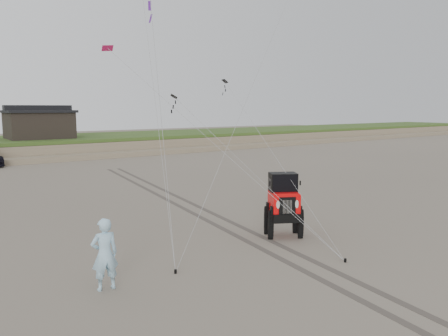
# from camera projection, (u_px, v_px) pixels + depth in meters

# --- Properties ---
(ground) EXTENTS (160.00, 160.00, 0.00)m
(ground) POSITION_uv_depth(u_px,v_px,m) (266.00, 260.00, 13.98)
(ground) COLOR #6B6054
(ground) RESTS_ON ground
(dune_ridge) EXTENTS (160.00, 14.25, 1.73)m
(dune_ridge) POSITION_uv_depth(u_px,v_px,m) (18.00, 148.00, 43.89)
(dune_ridge) COLOR #7A6B54
(dune_ridge) RESTS_ON ground
(cabin) EXTENTS (6.40, 5.40, 3.35)m
(cabin) POSITION_uv_depth(u_px,v_px,m) (39.00, 123.00, 44.32)
(cabin) COLOR black
(cabin) RESTS_ON dune_ridge
(jeep) EXTENTS (4.47, 5.61, 1.93)m
(jeep) POSITION_uv_depth(u_px,v_px,m) (284.00, 212.00, 16.40)
(jeep) COLOR #F2090B
(jeep) RESTS_ON ground
(man) EXTENTS (0.76, 0.53, 1.97)m
(man) POSITION_uv_depth(u_px,v_px,m) (105.00, 254.00, 11.59)
(man) COLOR #8CCCD8
(man) RESTS_ON ground
(kite_flock) EXTENTS (8.93, 8.10, 6.15)m
(kite_flock) POSITION_uv_depth(u_px,v_px,m) (169.00, 0.00, 21.46)
(kite_flock) COLOR #5A1A8F
(kite_flock) RESTS_ON ground
(stake_main) EXTENTS (0.08, 0.08, 0.12)m
(stake_main) POSITION_uv_depth(u_px,v_px,m) (176.00, 271.00, 12.84)
(stake_main) COLOR black
(stake_main) RESTS_ON ground
(stake_aux) EXTENTS (0.08, 0.08, 0.12)m
(stake_aux) POSITION_uv_depth(u_px,v_px,m) (345.00, 260.00, 13.77)
(stake_aux) COLOR black
(stake_aux) RESTS_ON ground
(tire_tracks) EXTENTS (5.22, 29.74, 0.01)m
(tire_tracks) POSITION_uv_depth(u_px,v_px,m) (189.00, 206.00, 21.55)
(tire_tracks) COLOR #4C443D
(tire_tracks) RESTS_ON ground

